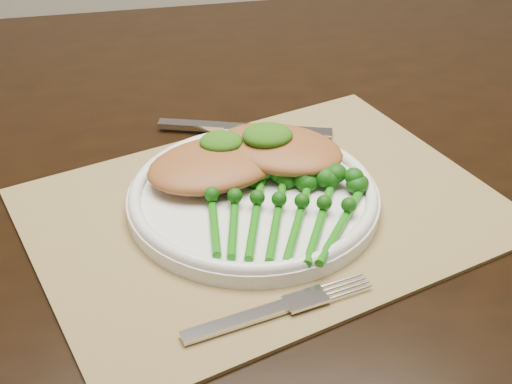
{
  "coord_description": "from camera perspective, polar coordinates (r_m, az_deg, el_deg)",
  "views": [
    {
      "loc": [
        -0.06,
        -0.77,
        1.18
      ],
      "look_at": [
        -0.01,
        -0.19,
        0.78
      ],
      "focal_mm": 50.0,
      "sensor_mm": 36.0,
      "label": 1
    }
  ],
  "objects": [
    {
      "name": "dining_table",
      "position": [
        1.1,
        0.58,
        -12.23
      ],
      "size": [
        1.7,
        1.1,
        0.75
      ],
      "rotation": [
        0.0,
        0.0,
        0.13
      ],
      "color": "black",
      "rests_on": "ground"
    },
    {
      "name": "placemat",
      "position": [
        0.72,
        0.78,
        -1.56
      ],
      "size": [
        0.56,
        0.5,
        0.0
      ],
      "primitive_type": "cube",
      "rotation": [
        0.0,
        0.0,
        0.44
      ],
      "color": "olive",
      "rests_on": "dining_table"
    },
    {
      "name": "dinner_plate",
      "position": [
        0.72,
        -0.22,
        -0.32
      ],
      "size": [
        0.26,
        0.26,
        0.02
      ],
      "color": "white",
      "rests_on": "placemat"
    },
    {
      "name": "knife",
      "position": [
        0.86,
        -2.29,
        5.21
      ],
      "size": [
        0.21,
        0.06,
        0.01
      ],
      "rotation": [
        0.0,
        0.0,
        -0.19
      ],
      "color": "silver",
      "rests_on": "placemat"
    },
    {
      "name": "fork",
      "position": [
        0.61,
        2.81,
        -8.95
      ],
      "size": [
        0.17,
        0.08,
        0.01
      ],
      "rotation": [
        0.0,
        0.0,
        0.35
      ],
      "color": "silver",
      "rests_on": "placemat"
    },
    {
      "name": "chicken_fillet_left",
      "position": [
        0.74,
        -3.28,
        2.23
      ],
      "size": [
        0.17,
        0.15,
        0.03
      ],
      "primitive_type": "ellipsoid",
      "rotation": [
        0.0,
        0.0,
        0.38
      ],
      "color": "#9C5B2D",
      "rests_on": "dinner_plate"
    },
    {
      "name": "chicken_fillet_right",
      "position": [
        0.76,
        1.87,
        3.49
      ],
      "size": [
        0.17,
        0.15,
        0.03
      ],
      "primitive_type": "ellipsoid",
      "rotation": [
        0.0,
        0.0,
        -0.45
      ],
      "color": "#9C5B2D",
      "rests_on": "dinner_plate"
    },
    {
      "name": "pesto_dollop_left",
      "position": [
        0.75,
        -2.8,
        4.05
      ],
      "size": [
        0.05,
        0.04,
        0.02
      ],
      "primitive_type": "ellipsoid",
      "color": "#1A480A",
      "rests_on": "chicken_fillet_left"
    },
    {
      "name": "pesto_dollop_right",
      "position": [
        0.75,
        0.92,
        4.56
      ],
      "size": [
        0.05,
        0.05,
        0.02
      ],
      "primitive_type": "ellipsoid",
      "color": "#1A480A",
      "rests_on": "chicken_fillet_right"
    },
    {
      "name": "broccolini_bundle",
      "position": [
        0.68,
        1.68,
        -2.09
      ],
      "size": [
        0.18,
        0.19,
        0.04
      ],
      "rotation": [
        0.0,
        0.0,
        -0.21
      ],
      "color": "#176B0E",
      "rests_on": "dinner_plate"
    }
  ]
}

